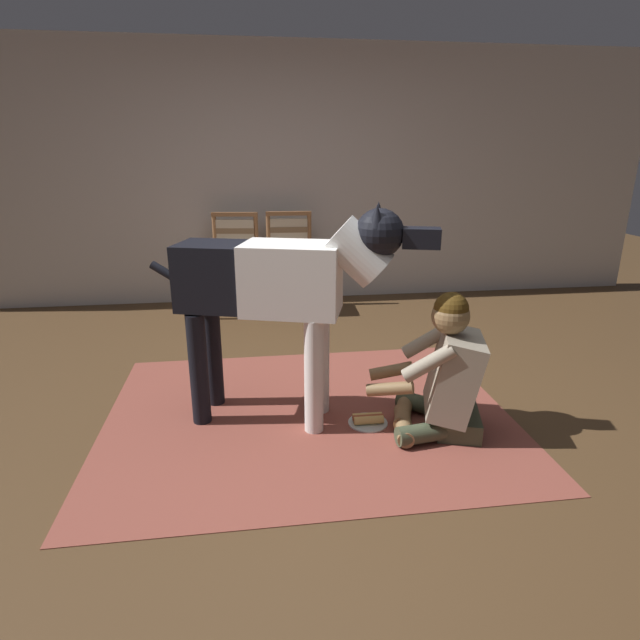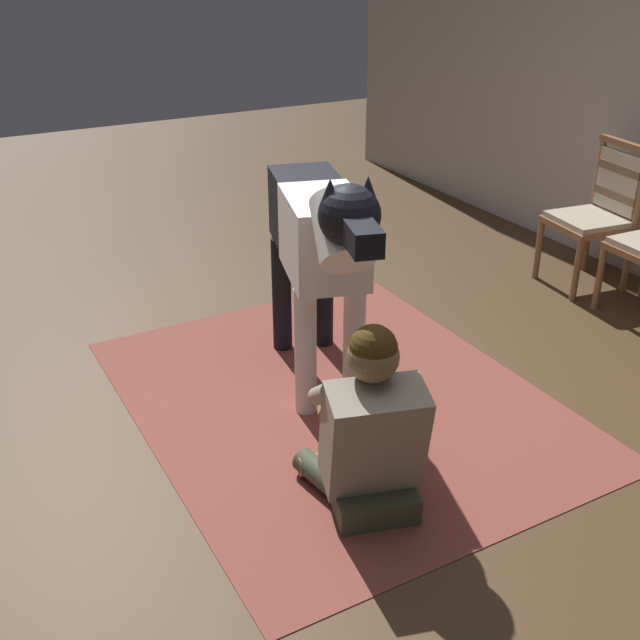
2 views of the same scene
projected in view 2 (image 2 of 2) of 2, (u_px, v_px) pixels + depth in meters
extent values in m
plane|color=#503820|center=(324.00, 405.00, 3.99)|extent=(14.07, 14.07, 0.00)
cube|color=brown|center=(337.00, 399.00, 4.04)|extent=(2.47, 1.99, 0.01)
cylinder|color=#8D5F3B|center=(577.00, 271.00, 5.04)|extent=(0.04, 0.04, 0.42)
cylinder|color=#8D5F3B|center=(538.00, 250.00, 5.39)|extent=(0.04, 0.04, 0.42)
cylinder|color=#8D5F3B|center=(627.00, 263.00, 5.18)|extent=(0.04, 0.04, 0.42)
cylinder|color=#8D5F3B|center=(587.00, 242.00, 5.53)|extent=(0.04, 0.04, 0.42)
cube|color=#8D5F3B|center=(587.00, 224.00, 5.18)|extent=(0.52, 0.52, 0.04)
cube|color=#C0AF94|center=(588.00, 219.00, 5.17)|extent=(0.48, 0.48, 0.04)
cylinder|color=#8D5F3B|center=(599.00, 172.00, 5.30)|extent=(0.04, 0.04, 0.52)
cube|color=#8D5F3B|center=(626.00, 144.00, 5.02)|extent=(0.46, 0.11, 0.04)
cube|color=#C0AF94|center=(619.00, 182.00, 5.13)|extent=(0.38, 0.10, 0.40)
cube|color=brown|center=(621.00, 169.00, 5.09)|extent=(0.39, 0.11, 0.06)
cube|color=brown|center=(617.00, 195.00, 5.17)|extent=(0.39, 0.11, 0.06)
cylinder|color=#8D5F3B|center=(599.00, 279.00, 4.94)|extent=(0.04, 0.04, 0.42)
cube|color=#454E37|center=(374.00, 501.00, 3.22)|extent=(0.33, 0.40, 0.12)
cylinder|color=#454E37|center=(329.00, 481.00, 3.33)|extent=(0.41, 0.17, 0.11)
cylinder|color=olive|center=(337.00, 460.00, 3.48)|extent=(0.17, 0.37, 0.09)
cylinder|color=#454E37|center=(398.00, 472.00, 3.39)|extent=(0.37, 0.35, 0.11)
cylinder|color=olive|center=(373.00, 455.00, 3.51)|extent=(0.22, 0.37, 0.09)
cube|color=gray|center=(373.00, 436.00, 3.13)|extent=(0.41, 0.47, 0.51)
cylinder|color=gray|center=(323.00, 394.00, 3.17)|extent=(0.30, 0.16, 0.24)
cylinder|color=olive|center=(324.00, 406.00, 3.44)|extent=(0.27, 0.18, 0.12)
cylinder|color=gray|center=(404.00, 385.00, 3.24)|extent=(0.30, 0.16, 0.24)
cylinder|color=olive|center=(378.00, 399.00, 3.49)|extent=(0.28, 0.11, 0.12)
sphere|color=olive|center=(373.00, 357.00, 3.01)|extent=(0.21, 0.21, 0.21)
sphere|color=#4B3310|center=(373.00, 348.00, 3.00)|extent=(0.19, 0.19, 0.19)
cylinder|color=white|center=(354.00, 347.00, 3.85)|extent=(0.11, 0.11, 0.68)
cylinder|color=white|center=(305.00, 352.00, 3.80)|extent=(0.11, 0.11, 0.68)
cylinder|color=black|center=(324.00, 291.00, 4.45)|extent=(0.11, 0.11, 0.68)
cylinder|color=black|center=(282.00, 295.00, 4.40)|extent=(0.11, 0.11, 0.68)
cube|color=white|center=(324.00, 237.00, 3.71)|extent=(0.62, 0.49, 0.40)
cube|color=black|center=(307.00, 210.00, 4.07)|extent=(0.55, 0.46, 0.38)
cylinder|color=white|center=(342.00, 230.00, 3.31)|extent=(0.45, 0.35, 0.39)
sphere|color=black|center=(349.00, 216.00, 3.17)|extent=(0.26, 0.26, 0.26)
cube|color=black|center=(364.00, 239.00, 2.98)|extent=(0.22, 0.17, 0.11)
cone|color=black|center=(368.00, 190.00, 3.15)|extent=(0.12, 0.12, 0.12)
cone|color=black|center=(330.00, 193.00, 3.12)|extent=(0.12, 0.12, 0.12)
cylinder|color=black|center=(298.00, 202.00, 4.31)|extent=(0.35, 0.15, 0.23)
cylinder|color=silver|center=(344.00, 440.00, 3.70)|extent=(0.24, 0.24, 0.01)
cylinder|color=#DDB666|center=(340.00, 437.00, 3.68)|extent=(0.18, 0.05, 0.05)
cylinder|color=#DDB666|center=(348.00, 434.00, 3.70)|extent=(0.18, 0.05, 0.05)
cylinder|color=#A24B28|center=(344.00, 434.00, 3.69)|extent=(0.19, 0.04, 0.04)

